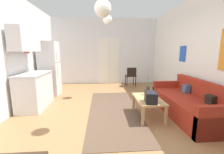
{
  "coord_description": "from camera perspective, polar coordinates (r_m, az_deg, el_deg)",
  "views": [
    {
      "loc": [
        -0.19,
        -3.18,
        1.48
      ],
      "look_at": [
        0.11,
        0.82,
        0.77
      ],
      "focal_mm": 23.69,
      "sensor_mm": 36.0,
      "label": 1
    }
  ],
  "objects": [
    {
      "name": "wall_back",
      "position": [
        6.74,
        -2.67,
        9.67
      ],
      "size": [
        4.77,
        0.13,
        2.9
      ],
      "color": "silver",
      "rests_on": "ground_plane"
    },
    {
      "name": "handbag",
      "position": [
        3.15,
        14.75,
        -7.51
      ],
      "size": [
        0.27,
        0.36,
        0.35
      ],
      "color": "black",
      "rests_on": "coffee_table"
    },
    {
      "name": "accent_chair",
      "position": [
        6.2,
        7.28,
        0.65
      ],
      "size": [
        0.43,
        0.42,
        0.81
      ],
      "rotation": [
        0.0,
        0.0,
        3.18
      ],
      "color": "black",
      "rests_on": "ground_plane"
    },
    {
      "name": "ground_plane",
      "position": [
        3.54,
        -0.82,
        -15.59
      ],
      "size": [
        5.17,
        7.6,
        0.1
      ],
      "primitive_type": "cube",
      "color": "#996D44"
    },
    {
      "name": "pendant_lamp_far",
      "position": [
        4.74,
        -1.81,
        21.28
      ],
      "size": [
        0.28,
        0.28,
        0.64
      ],
      "color": "black"
    },
    {
      "name": "pendant_lamp_near",
      "position": [
        2.75,
        -3.57,
        24.88
      ],
      "size": [
        0.29,
        0.29,
        0.86
      ],
      "color": "black"
    },
    {
      "name": "coffee_table",
      "position": [
        3.46,
        13.77,
        -8.87
      ],
      "size": [
        0.55,
        0.93,
        0.44
      ],
      "color": "tan",
      "rests_on": "ground_plane"
    },
    {
      "name": "area_rug",
      "position": [
        3.81,
        0.75,
        -12.73
      ],
      "size": [
        1.21,
        3.12,
        0.01
      ],
      "primitive_type": "cube",
      "color": "brown",
      "rests_on": "ground_plane"
    },
    {
      "name": "wall_right",
      "position": [
        4.06,
        34.47,
        7.86
      ],
      "size": [
        0.12,
        7.2,
        2.9
      ],
      "color": "white",
      "rests_on": "ground_plane"
    },
    {
      "name": "kitchen_counter",
      "position": [
        4.36,
        -28.27,
        -0.41
      ],
      "size": [
        0.59,
        1.17,
        2.05
      ],
      "color": "silver",
      "rests_on": "ground_plane"
    },
    {
      "name": "couch",
      "position": [
        3.91,
        27.81,
        -9.26
      ],
      "size": [
        0.87,
        2.06,
        0.81
      ],
      "color": "maroon",
      "rests_on": "ground_plane"
    },
    {
      "name": "bamboo_vase",
      "position": [
        3.7,
        13.65,
        -4.93
      ],
      "size": [
        0.08,
        0.08,
        0.43
      ],
      "color": "#2D2D33",
      "rests_on": "coffee_table"
    },
    {
      "name": "refrigerator",
      "position": [
        5.4,
        -22.94,
        3.04
      ],
      "size": [
        0.6,
        0.62,
        1.79
      ],
      "color": "white",
      "rests_on": "ground_plane"
    }
  ]
}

